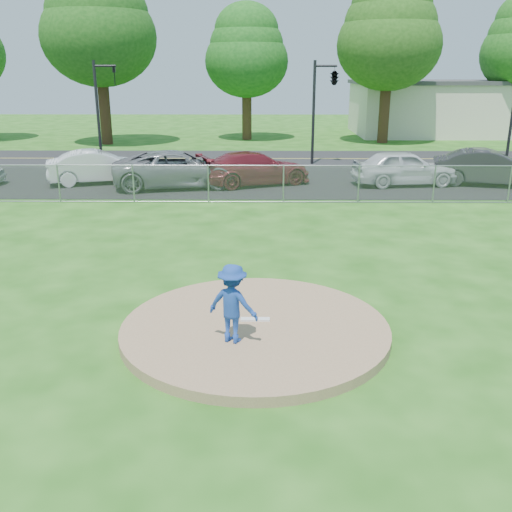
% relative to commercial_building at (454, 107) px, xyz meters
% --- Properties ---
extents(ground, '(120.00, 120.00, 0.00)m').
position_rel_commercial_building_xyz_m(ground, '(-16.00, -28.00, -2.16)').
color(ground, '#1C5512').
rests_on(ground, ground).
extents(pitchers_mound, '(5.40, 5.40, 0.20)m').
position_rel_commercial_building_xyz_m(pitchers_mound, '(-16.00, -38.00, -2.06)').
color(pitchers_mound, '#957251').
rests_on(pitchers_mound, ground).
extents(pitching_rubber, '(0.60, 0.15, 0.04)m').
position_rel_commercial_building_xyz_m(pitching_rubber, '(-16.00, -37.80, -1.94)').
color(pitching_rubber, white).
rests_on(pitching_rubber, pitchers_mound).
extents(chain_link_fence, '(40.00, 0.06, 1.50)m').
position_rel_commercial_building_xyz_m(chain_link_fence, '(-16.00, -26.00, -1.41)').
color(chain_link_fence, gray).
rests_on(chain_link_fence, ground).
extents(parking_lot, '(50.00, 8.00, 0.01)m').
position_rel_commercial_building_xyz_m(parking_lot, '(-16.00, -21.50, -2.15)').
color(parking_lot, black).
rests_on(parking_lot, ground).
extents(street, '(60.00, 7.00, 0.01)m').
position_rel_commercial_building_xyz_m(street, '(-16.00, -14.00, -2.16)').
color(street, black).
rests_on(street, ground).
extents(commercial_building, '(16.40, 9.40, 4.30)m').
position_rel_commercial_building_xyz_m(commercial_building, '(0.00, 0.00, 0.00)').
color(commercial_building, beige).
rests_on(commercial_building, ground).
extents(tree_left, '(7.84, 7.84, 12.53)m').
position_rel_commercial_building_xyz_m(tree_left, '(-27.00, -7.00, 6.08)').
color(tree_left, '#332012').
rests_on(tree_left, ground).
extents(tree_center, '(6.16, 6.16, 9.84)m').
position_rel_commercial_building_xyz_m(tree_center, '(-17.00, -4.00, 4.31)').
color(tree_center, '#3B2615').
rests_on(tree_center, ground).
extents(tree_right, '(7.28, 7.28, 11.63)m').
position_rel_commercial_building_xyz_m(tree_right, '(-7.00, -6.00, 5.49)').
color(tree_right, '#372214').
rests_on(tree_right, ground).
extents(traffic_signal_left, '(1.28, 0.20, 5.60)m').
position_rel_commercial_building_xyz_m(traffic_signal_left, '(-24.76, -16.00, 1.20)').
color(traffic_signal_left, black).
rests_on(traffic_signal_left, ground).
extents(traffic_signal_center, '(1.42, 2.48, 5.60)m').
position_rel_commercial_building_xyz_m(traffic_signal_center, '(-12.03, -16.00, 2.45)').
color(traffic_signal_center, black).
rests_on(traffic_signal_center, ground).
extents(pitcher, '(1.12, 0.90, 1.52)m').
position_rel_commercial_building_xyz_m(pitcher, '(-16.41, -38.73, -1.20)').
color(pitcher, '#1C409C').
rests_on(pitcher, pitchers_mound).
extents(traffic_cone, '(0.39, 0.39, 0.75)m').
position_rel_commercial_building_xyz_m(traffic_cone, '(-22.44, -22.48, -1.77)').
color(traffic_cone, '#E8590C').
rests_on(traffic_cone, parking_lot).
extents(parked_car_white, '(4.93, 3.05, 1.53)m').
position_rel_commercial_building_xyz_m(parked_car_white, '(-23.52, -21.91, -1.38)').
color(parked_car_white, white).
rests_on(parked_car_white, parking_lot).
extents(parked_car_gray, '(6.29, 3.79, 1.63)m').
position_rel_commercial_building_xyz_m(parked_car_gray, '(-19.65, -22.80, -1.33)').
color(parked_car_gray, slate).
rests_on(parked_car_gray, parking_lot).
extents(parked_car_darkred, '(5.63, 3.94, 1.51)m').
position_rel_commercial_building_xyz_m(parked_car_darkred, '(-16.17, -22.22, -1.39)').
color(parked_car_darkred, maroon).
rests_on(parked_car_darkred, parking_lot).
extents(parked_car_pearl, '(4.91, 2.48, 1.60)m').
position_rel_commercial_building_xyz_m(parked_car_pearl, '(-9.30, -22.26, -1.35)').
color(parked_car_pearl, silver).
rests_on(parked_car_pearl, parking_lot).
extents(parked_car_charcoal, '(5.19, 2.83, 1.62)m').
position_rel_commercial_building_xyz_m(parked_car_charcoal, '(-5.43, -22.24, -1.34)').
color(parked_car_charcoal, '#29292C').
rests_on(parked_car_charcoal, parking_lot).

